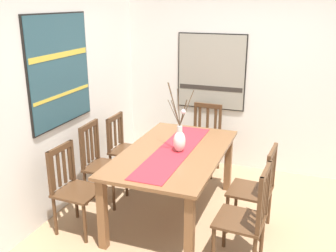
{
  "coord_description": "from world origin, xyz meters",
  "views": [
    {
      "loc": [
        -3.41,
        -0.73,
        2.3
      ],
      "look_at": [
        0.23,
        0.62,
        1.03
      ],
      "focal_mm": 41.23,
      "sensor_mm": 36.0,
      "label": 1
    }
  ],
  "objects_px": {
    "chair_1": "(100,162)",
    "dining_table": "(174,160)",
    "chair_4": "(125,148)",
    "painting_on_back_wall": "(60,70)",
    "centerpiece_vase": "(180,139)",
    "chair_2": "(204,138)",
    "chair_5": "(257,188)",
    "painting_on_side_wall": "(211,72)",
    "chair_0": "(247,216)",
    "chair_3": "(74,187)"
  },
  "relations": [
    {
      "from": "dining_table",
      "to": "chair_3",
      "type": "bearing_deg",
      "value": 125.32
    },
    {
      "from": "chair_1",
      "to": "painting_on_side_wall",
      "type": "relative_size",
      "value": 0.91
    },
    {
      "from": "chair_5",
      "to": "painting_on_side_wall",
      "type": "bearing_deg",
      "value": 29.83
    },
    {
      "from": "chair_4",
      "to": "centerpiece_vase",
      "type": "bearing_deg",
      "value": -121.52
    },
    {
      "from": "dining_table",
      "to": "chair_4",
      "type": "height_order",
      "value": "chair_4"
    },
    {
      "from": "centerpiece_vase",
      "to": "chair_3",
      "type": "relative_size",
      "value": 0.84
    },
    {
      "from": "centerpiece_vase",
      "to": "chair_1",
      "type": "relative_size",
      "value": 0.8
    },
    {
      "from": "chair_3",
      "to": "chair_4",
      "type": "relative_size",
      "value": 1.02
    },
    {
      "from": "chair_1",
      "to": "chair_3",
      "type": "height_order",
      "value": "chair_1"
    },
    {
      "from": "chair_3",
      "to": "chair_5",
      "type": "relative_size",
      "value": 0.98
    },
    {
      "from": "chair_1",
      "to": "dining_table",
      "type": "bearing_deg",
      "value": -91.19
    },
    {
      "from": "chair_4",
      "to": "painting_on_back_wall",
      "type": "distance_m",
      "value": 1.39
    },
    {
      "from": "painting_on_back_wall",
      "to": "chair_0",
      "type": "bearing_deg",
      "value": -101.16
    },
    {
      "from": "chair_3",
      "to": "chair_0",
      "type": "bearing_deg",
      "value": -89.0
    },
    {
      "from": "chair_4",
      "to": "chair_1",
      "type": "bearing_deg",
      "value": 175.89
    },
    {
      "from": "chair_3",
      "to": "painting_on_side_wall",
      "type": "height_order",
      "value": "painting_on_side_wall"
    },
    {
      "from": "centerpiece_vase",
      "to": "chair_4",
      "type": "height_order",
      "value": "centerpiece_vase"
    },
    {
      "from": "dining_table",
      "to": "chair_2",
      "type": "relative_size",
      "value": 1.89
    },
    {
      "from": "chair_0",
      "to": "chair_2",
      "type": "xyz_separation_m",
      "value": [
        1.87,
        0.9,
        -0.02
      ]
    },
    {
      "from": "chair_4",
      "to": "chair_5",
      "type": "distance_m",
      "value": 1.86
    },
    {
      "from": "chair_3",
      "to": "chair_5",
      "type": "bearing_deg",
      "value": -70.4
    },
    {
      "from": "chair_0",
      "to": "chair_5",
      "type": "bearing_deg",
      "value": 0.31
    },
    {
      "from": "dining_table",
      "to": "chair_1",
      "type": "relative_size",
      "value": 1.86
    },
    {
      "from": "dining_table",
      "to": "chair_2",
      "type": "xyz_separation_m",
      "value": [
        1.28,
        0.01,
        -0.18
      ]
    },
    {
      "from": "dining_table",
      "to": "chair_3",
      "type": "distance_m",
      "value": 1.08
    },
    {
      "from": "chair_0",
      "to": "painting_on_side_wall",
      "type": "height_order",
      "value": "painting_on_side_wall"
    },
    {
      "from": "chair_5",
      "to": "painting_on_back_wall",
      "type": "distance_m",
      "value": 2.41
    },
    {
      "from": "chair_0",
      "to": "chair_4",
      "type": "height_order",
      "value": "chair_0"
    },
    {
      "from": "chair_0",
      "to": "chair_3",
      "type": "relative_size",
      "value": 1.07
    },
    {
      "from": "chair_3",
      "to": "painting_on_back_wall",
      "type": "bearing_deg",
      "value": 39.87
    },
    {
      "from": "painting_on_side_wall",
      "to": "chair_5",
      "type": "bearing_deg",
      "value": -150.17
    },
    {
      "from": "painting_on_back_wall",
      "to": "dining_table",
      "type": "bearing_deg",
      "value": -82.54
    },
    {
      "from": "centerpiece_vase",
      "to": "chair_5",
      "type": "xyz_separation_m",
      "value": [
        0.01,
        -0.83,
        -0.43
      ]
    },
    {
      "from": "painting_on_back_wall",
      "to": "chair_2",
      "type": "bearing_deg",
      "value": -40.67
    },
    {
      "from": "dining_table",
      "to": "painting_on_back_wall",
      "type": "bearing_deg",
      "value": 97.46
    },
    {
      "from": "chair_2",
      "to": "chair_5",
      "type": "bearing_deg",
      "value": -144.82
    },
    {
      "from": "dining_table",
      "to": "chair_3",
      "type": "relative_size",
      "value": 1.95
    },
    {
      "from": "chair_4",
      "to": "chair_5",
      "type": "xyz_separation_m",
      "value": [
        -0.57,
        -1.77,
        0.02
      ]
    },
    {
      "from": "centerpiece_vase",
      "to": "chair_2",
      "type": "height_order",
      "value": "centerpiece_vase"
    },
    {
      "from": "centerpiece_vase",
      "to": "painting_on_side_wall",
      "type": "distance_m",
      "value": 1.65
    },
    {
      "from": "chair_5",
      "to": "chair_1",
      "type": "bearing_deg",
      "value": 89.69
    },
    {
      "from": "painting_on_side_wall",
      "to": "chair_2",
      "type": "bearing_deg",
      "value": -178.16
    },
    {
      "from": "centerpiece_vase",
      "to": "chair_4",
      "type": "bearing_deg",
      "value": 58.48
    },
    {
      "from": "chair_0",
      "to": "painting_on_side_wall",
      "type": "xyz_separation_m",
      "value": [
        2.18,
        0.91,
        0.86
      ]
    },
    {
      "from": "dining_table",
      "to": "painting_on_back_wall",
      "type": "distance_m",
      "value": 1.56
    },
    {
      "from": "chair_2",
      "to": "chair_5",
      "type": "distance_m",
      "value": 1.56
    },
    {
      "from": "painting_on_side_wall",
      "to": "chair_4",
      "type": "bearing_deg",
      "value": 139.43
    },
    {
      "from": "chair_1",
      "to": "chair_2",
      "type": "bearing_deg",
      "value": -35.93
    },
    {
      "from": "painting_on_back_wall",
      "to": "painting_on_side_wall",
      "type": "height_order",
      "value": "painting_on_back_wall"
    },
    {
      "from": "dining_table",
      "to": "chair_5",
      "type": "relative_size",
      "value": 1.91
    }
  ]
}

